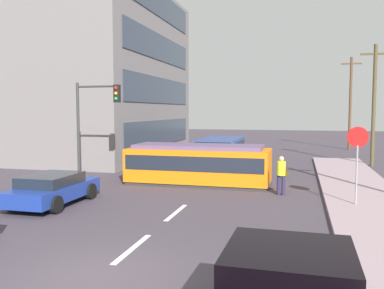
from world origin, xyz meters
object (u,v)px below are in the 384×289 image
Objects in this scene: pedestrian_crossing at (281,173)px; utility_pole_far at (350,102)px; stop_sign at (357,149)px; traffic_light_mast at (94,114)px; utility_pole_mid at (374,103)px; parked_sedan_mid at (53,189)px; streetcar_tram at (198,164)px; city_bus at (221,150)px.

pedestrian_crossing is 23.60m from utility_pole_far.
stop_sign is 11.93m from traffic_light_mast.
utility_pole_far is (-0.13, 11.83, 0.33)m from utility_pole_mid.
parked_sedan_mid is at bearing -83.52° from traffic_light_mast.
streetcar_tram is 1.35× the size of city_bus.
traffic_light_mast is at bearing -122.13° from utility_pole_far.
parked_sedan_mid is 5.25m from traffic_light_mast.
city_bus is at bearing 91.97° from streetcar_tram.
traffic_light_mast reaches higher than streetcar_tram.
utility_pole_mid reaches higher than city_bus.
city_bus is at bearing -168.60° from utility_pole_mid.
pedestrian_crossing is at bearing -64.39° from city_bus.
pedestrian_crossing is 0.34× the size of traffic_light_mast.
utility_pole_mid is at bearing 36.71° from traffic_light_mast.
city_bus is 0.61× the size of utility_pole_far.
utility_pole_mid is at bearing 78.72° from stop_sign.
pedestrian_crossing is (4.06, -1.73, -0.06)m from streetcar_tram.
parked_sedan_mid is 0.54× the size of utility_pole_mid.
traffic_light_mast is 0.59× the size of utility_pole_far.
utility_pole_mid reaches higher than stop_sign.
utility_pole_mid is at bearing 44.45° from streetcar_tram.
pedestrian_crossing is at bearing -2.14° from traffic_light_mast.
pedestrian_crossing is 0.20× the size of utility_pole_far.
city_bus is 0.66× the size of utility_pole_mid.
streetcar_tram is at bearing 53.24° from parked_sedan_mid.
stop_sign is at bearing -95.59° from utility_pole_far.
stop_sign is (6.84, -3.49, 1.19)m from streetcar_tram.
utility_pole_mid reaches higher than traffic_light_mast.
stop_sign reaches higher than pedestrian_crossing.
city_bus reaches higher than parked_sedan_mid.
utility_pole_mid is at bearing 11.40° from city_bus.
utility_pole_far is at bearing 55.41° from city_bus.
city_bus is 9.97m from pedestrian_crossing.
parked_sedan_mid is at bearing -154.13° from pedestrian_crossing.
streetcar_tram is at bearing 156.87° from pedestrian_crossing.
pedestrian_crossing is at bearing -115.92° from utility_pole_mid.
traffic_light_mast is (-11.68, 2.09, 1.25)m from stop_sign.
parked_sedan_mid is at bearing -132.42° from utility_pole_mid.
utility_pole_mid is 0.92× the size of utility_pole_far.
city_bus is 17.06m from utility_pole_far.
stop_sign is at bearing 11.72° from parked_sedan_mid.
parked_sedan_mid is at bearing -126.76° from streetcar_tram.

